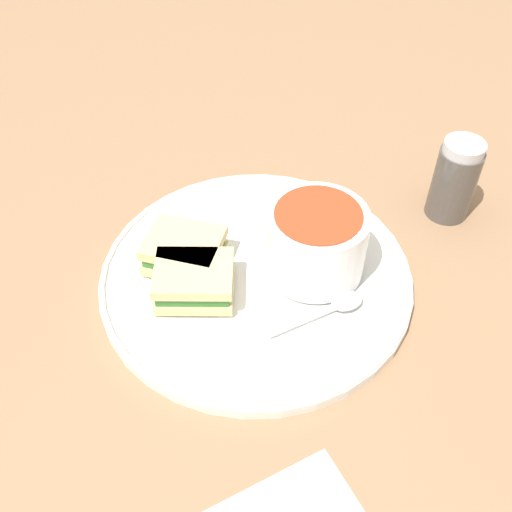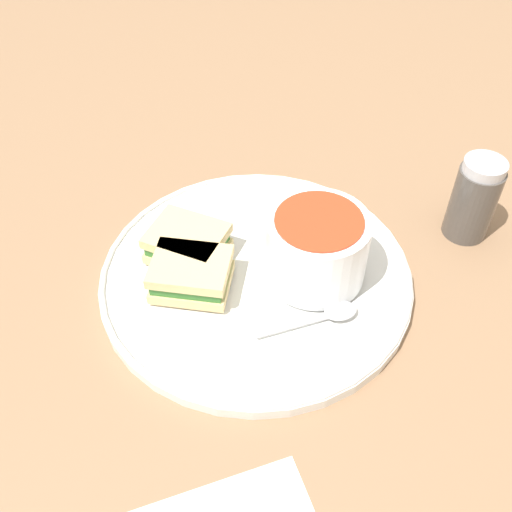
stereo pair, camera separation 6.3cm
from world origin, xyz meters
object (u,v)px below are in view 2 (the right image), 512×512
(soup_bowl, at_px, (317,247))
(spoon, at_px, (333,313))
(salt_shaker, at_px, (474,199))
(sandwich_half_far, at_px, (191,274))
(sandwich_half_near, at_px, (188,243))

(soup_bowl, height_order, spoon, soup_bowl)
(soup_bowl, relative_size, spoon, 0.98)
(spoon, height_order, salt_shaker, salt_shaker)
(sandwich_half_far, xyz_separation_m, salt_shaker, (-0.09, -0.32, 0.02))
(soup_bowl, xyz_separation_m, sandwich_half_far, (0.06, 0.12, -0.02))
(soup_bowl, relative_size, salt_shaker, 1.04)
(soup_bowl, distance_m, sandwich_half_near, 0.14)
(sandwich_half_near, xyz_separation_m, sandwich_half_far, (-0.04, 0.02, 0.00))
(soup_bowl, relative_size, sandwich_half_near, 1.04)
(sandwich_half_far, distance_m, salt_shaker, 0.33)
(sandwich_half_near, height_order, sandwich_half_far, same)
(sandwich_half_near, distance_m, salt_shaker, 0.32)
(sandwich_half_near, bearing_deg, soup_bowl, -134.24)
(spoon, relative_size, sandwich_half_far, 1.06)
(soup_bowl, height_order, salt_shaker, salt_shaker)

